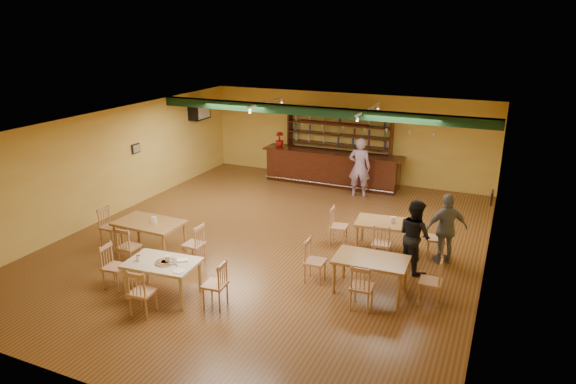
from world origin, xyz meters
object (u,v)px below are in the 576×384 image
at_px(near_table, 163,279).
at_px(patron_right_a, 414,236).
at_px(bar_counter, 332,168).
at_px(patron_bar, 360,167).
at_px(dining_table_d, 370,275).
at_px(dining_table_c, 150,237).
at_px(dining_table_b, 386,236).

bearing_deg(near_table, patron_right_a, 31.28).
xyz_separation_m(bar_counter, near_table, (-0.60, -8.48, -0.19)).
distance_m(bar_counter, near_table, 8.51).
bearing_deg(bar_counter, patron_bar, -34.65).
bearing_deg(bar_counter, patron_right_a, -54.66).
bearing_deg(near_table, patron_bar, 71.86).
xyz_separation_m(dining_table_d, patron_bar, (-1.95, 5.80, 0.57)).
distance_m(dining_table_c, patron_bar, 6.98).
distance_m(dining_table_d, patron_right_a, 1.53).
xyz_separation_m(bar_counter, dining_table_b, (2.95, -4.49, -0.20)).
height_order(bar_counter, patron_right_a, patron_right_a).
height_order(bar_counter, patron_bar, patron_bar).
bearing_deg(patron_right_a, near_table, 76.44).
bearing_deg(bar_counter, dining_table_c, -107.12).
relative_size(near_table, patron_bar, 0.75).
height_order(dining_table_d, patron_right_a, patron_right_a).
bearing_deg(patron_bar, dining_table_b, 109.76).
xyz_separation_m(dining_table_b, near_table, (-3.56, -3.99, 0.02)).
bearing_deg(dining_table_d, patron_bar, 106.56).
distance_m(dining_table_d, near_table, 4.18).
height_order(bar_counter, near_table, bar_counter).
bearing_deg(patron_right_a, patron_bar, -19.97).
height_order(dining_table_d, patron_bar, patron_bar).
bearing_deg(bar_counter, dining_table_d, -64.62).
distance_m(dining_table_b, dining_table_c, 5.65).
bearing_deg(dining_table_c, near_table, -44.11).
bearing_deg(dining_table_d, dining_table_b, 93.06).
xyz_separation_m(dining_table_c, dining_table_d, (5.28, 0.32, -0.03)).
bearing_deg(bar_counter, dining_table_b, -56.68).
height_order(dining_table_c, patron_right_a, patron_right_a).
xyz_separation_m(dining_table_d, patron_right_a, (0.61, 1.33, 0.45)).
height_order(bar_counter, dining_table_b, bar_counter).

